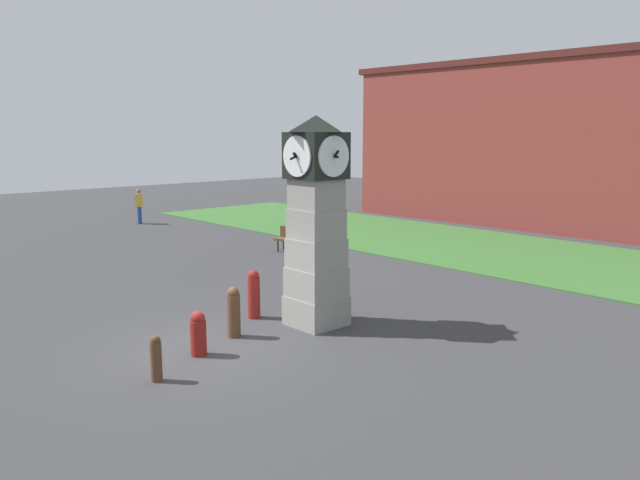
{
  "coord_description": "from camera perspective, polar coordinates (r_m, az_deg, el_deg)",
  "views": [
    {
      "loc": [
        10.56,
        -6.44,
        4.35
      ],
      "look_at": [
        0.15,
        3.12,
        1.91
      ],
      "focal_mm": 35.0,
      "sensor_mm": 36.0,
      "label": 1
    }
  ],
  "objects": [
    {
      "name": "ground_plane",
      "position": [
        13.11,
        -10.7,
        -9.75
      ],
      "size": [
        75.19,
        75.19,
        0.0
      ],
      "primitive_type": "plane",
      "color": "#38383A"
    },
    {
      "name": "clock_tower",
      "position": [
        13.91,
        -0.35,
        1.61
      ],
      "size": [
        1.46,
        1.42,
        4.72
      ],
      "color": "gray",
      "rests_on": "ground_plane"
    },
    {
      "name": "bench",
      "position": [
        22.95,
        -2.14,
        0.2
      ],
      "size": [
        1.69,
        1.03,
        0.9
      ],
      "color": "brown",
      "rests_on": "ground_plane"
    },
    {
      "name": "warehouse_blue_far",
      "position": [
        32.07,
        20.21,
        8.33
      ],
      "size": [
        18.84,
        7.01,
        7.7
      ],
      "color": "maroon",
      "rests_on": "ground_plane"
    },
    {
      "name": "bollard_near_tower",
      "position": [
        14.87,
        -6.07,
        -4.91
      ],
      "size": [
        0.29,
        0.29,
        1.16
      ],
      "color": "maroon",
      "rests_on": "ground_plane"
    },
    {
      "name": "grass_verge_far",
      "position": [
        22.2,
        25.17,
        -2.39
      ],
      "size": [
        45.11,
        7.77,
        0.04
      ],
      "primitive_type": "cube",
      "color": "#386B2D",
      "rests_on": "ground_plane"
    },
    {
      "name": "bollard_mid_row",
      "position": [
        13.58,
        -7.89,
        -6.51
      ],
      "size": [
        0.28,
        0.28,
        1.1
      ],
      "color": "brown",
      "rests_on": "ground_plane"
    },
    {
      "name": "bollard_far_row",
      "position": [
        12.63,
        -11.07,
        -8.36
      ],
      "size": [
        0.32,
        0.32,
        0.9
      ],
      "color": "maroon",
      "rests_on": "ground_plane"
    },
    {
      "name": "pedestrian_near_bench",
      "position": [
        31.25,
        -16.22,
        3.19
      ],
      "size": [
        0.45,
        0.45,
        1.68
      ],
      "color": "#264CA5",
      "rests_on": "ground_plane"
    },
    {
      "name": "bollard_end_row",
      "position": [
        11.55,
        -14.75,
        -10.39
      ],
      "size": [
        0.2,
        0.2,
        0.84
      ],
      "color": "brown",
      "rests_on": "ground_plane"
    }
  ]
}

